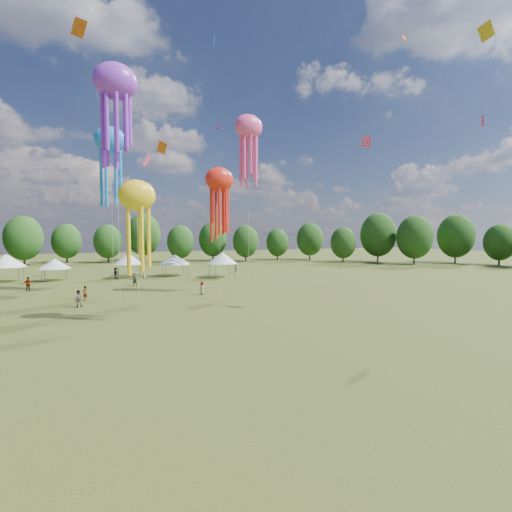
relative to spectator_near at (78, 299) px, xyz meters
name	(u,v)px	position (x,y,z in m)	size (l,w,h in m)	color
ground	(329,471)	(8.85, -32.29, -0.90)	(300.00, 300.00, 0.00)	#384416
spectator_near	(78,299)	(0.00, 0.00, 0.00)	(0.87, 0.68, 1.79)	gray
spectators_far	(133,278)	(6.75, 16.99, -0.02)	(34.79, 25.08, 1.93)	gray
festival_tents	(120,260)	(5.33, 24.02, 2.31)	(38.68, 12.49, 4.45)	#47474C
show_kites	(129,144)	(5.93, 7.80, 18.12)	(47.10, 27.05, 27.47)	#1A81ED
small_kites	(138,67)	(7.19, 8.54, 28.12)	(76.63, 64.42, 43.99)	#1A81ED
treeline	(116,240)	(4.98, 30.23, 5.65)	(201.57, 95.24, 13.43)	#38281C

